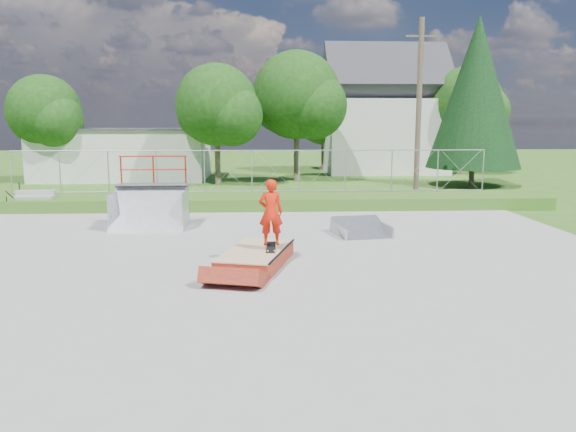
# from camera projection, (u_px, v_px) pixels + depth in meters

# --- Properties ---
(ground) EXTENTS (120.00, 120.00, 0.00)m
(ground) POSITION_uv_depth(u_px,v_px,m) (246.00, 265.00, 13.66)
(ground) COLOR #2C631C
(ground) RESTS_ON ground
(concrete_pad) EXTENTS (20.00, 16.00, 0.04)m
(concrete_pad) POSITION_uv_depth(u_px,v_px,m) (246.00, 264.00, 13.66)
(concrete_pad) COLOR #959592
(concrete_pad) RESTS_ON ground
(grass_berm) EXTENTS (24.00, 3.00, 0.50)m
(grass_berm) POSITION_uv_depth(u_px,v_px,m) (252.00, 201.00, 22.98)
(grass_berm) COLOR #2C631C
(grass_berm) RESTS_ON ground
(grind_box) EXTENTS (1.97, 2.96, 0.40)m
(grind_box) POSITION_uv_depth(u_px,v_px,m) (256.00, 258.00, 13.52)
(grind_box) COLOR maroon
(grind_box) RESTS_ON concrete_pad
(quarter_pipe) EXTENTS (2.35, 1.99, 2.33)m
(quarter_pipe) POSITION_uv_depth(u_px,v_px,m) (149.00, 194.00, 18.11)
(quarter_pipe) COLOR #9C9FA4
(quarter_pipe) RESTS_ON concrete_pad
(flat_bank_ramp) EXTENTS (1.77, 1.85, 0.47)m
(flat_bank_ramp) POSITION_uv_depth(u_px,v_px,m) (362.00, 228.00, 17.15)
(flat_bank_ramp) COLOR #9C9FA4
(flat_bank_ramp) RESTS_ON concrete_pad
(skateboard) EXTENTS (0.26, 0.80, 0.13)m
(skateboard) POSITION_uv_depth(u_px,v_px,m) (271.00, 248.00, 13.50)
(skateboard) COLOR black
(skateboard) RESTS_ON grind_box
(skater) EXTENTS (0.59, 0.40, 1.59)m
(skater) POSITION_uv_depth(u_px,v_px,m) (271.00, 215.00, 13.37)
(skater) COLOR red
(skater) RESTS_ON grind_box
(concrete_stairs) EXTENTS (1.50, 1.60, 0.80)m
(concrete_stairs) POSITION_uv_depth(u_px,v_px,m) (32.00, 202.00, 21.76)
(concrete_stairs) COLOR #959592
(concrete_stairs) RESTS_ON ground
(chain_link_fence) EXTENTS (20.00, 0.06, 1.80)m
(chain_link_fence) POSITION_uv_depth(u_px,v_px,m) (252.00, 171.00, 23.78)
(chain_link_fence) COLOR #A0A1A9
(chain_link_fence) RESTS_ON grass_berm
(utility_building_flat) EXTENTS (10.00, 6.00, 3.00)m
(utility_building_flat) POSITION_uv_depth(u_px,v_px,m) (125.00, 155.00, 34.71)
(utility_building_flat) COLOR silver
(utility_building_flat) RESTS_ON ground
(gable_house) EXTENTS (8.40, 6.08, 8.94)m
(gable_house) POSITION_uv_depth(u_px,v_px,m) (384.00, 117.00, 39.09)
(gable_house) COLOR silver
(gable_house) RESTS_ON ground
(utility_pole) EXTENTS (0.24, 0.24, 8.00)m
(utility_pole) POSITION_uv_depth(u_px,v_px,m) (419.00, 110.00, 25.20)
(utility_pole) COLOR #4E3B31
(utility_pole) RESTS_ON ground
(tree_left_near) EXTENTS (4.76, 4.48, 6.65)m
(tree_left_near) POSITION_uv_depth(u_px,v_px,m) (221.00, 108.00, 30.46)
(tree_left_near) COLOR #4E3B31
(tree_left_near) RESTS_ON ground
(tree_center) EXTENTS (5.44, 5.12, 7.60)m
(tree_center) POSITION_uv_depth(u_px,v_px,m) (302.00, 98.00, 32.53)
(tree_center) COLOR #4E3B31
(tree_center) RESTS_ON ground
(tree_left_far) EXTENTS (4.42, 4.16, 6.18)m
(tree_left_far) POSITION_uv_depth(u_px,v_px,m) (47.00, 114.00, 32.00)
(tree_left_far) COLOR #4E3B31
(tree_left_far) RESTS_ON ground
(tree_right_far) EXTENTS (5.10, 4.80, 7.12)m
(tree_right_far) POSITION_uv_depth(u_px,v_px,m) (470.00, 106.00, 37.09)
(tree_right_far) COLOR #4E3B31
(tree_right_far) RESTS_ON ground
(tree_back_mid) EXTENTS (4.08, 3.84, 5.70)m
(tree_back_mid) POSITION_uv_depth(u_px,v_px,m) (327.00, 120.00, 40.77)
(tree_back_mid) COLOR #4E3B31
(tree_back_mid) RESTS_ON ground
(conifer_tree) EXTENTS (5.04, 5.04, 9.10)m
(conifer_tree) POSITION_uv_depth(u_px,v_px,m) (476.00, 93.00, 30.17)
(conifer_tree) COLOR #4E3B31
(conifer_tree) RESTS_ON ground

